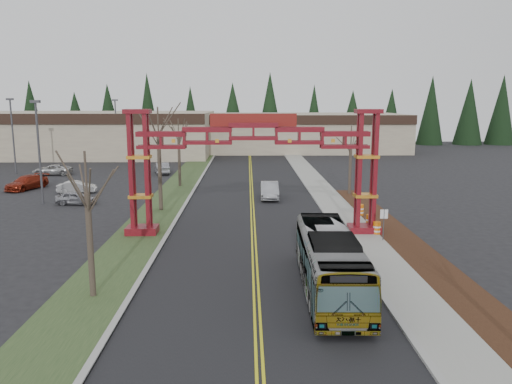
{
  "coord_description": "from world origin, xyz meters",
  "views": [
    {
      "loc": [
        -0.42,
        -16.86,
        9.47
      ],
      "look_at": [
        0.12,
        14.21,
        3.77
      ],
      "focal_mm": 35.0,
      "sensor_mm": 36.0,
      "label": 1
    }
  ],
  "objects_px": {
    "gateway_arch": "(253,151)",
    "bare_tree_median_near": "(87,193)",
    "barrel_mid": "(370,222)",
    "barrel_north": "(360,210)",
    "light_pole_mid": "(13,130)",
    "street_sign": "(384,219)",
    "parked_car_near_b": "(77,187)",
    "parked_car_far_a": "(162,168)",
    "transit_bus": "(330,262)",
    "parked_car_near_a": "(76,198)",
    "parked_car_mid_a": "(27,183)",
    "retail_building_west": "(80,134)",
    "bare_tree_median_mid": "(158,134)",
    "silver_sedan": "(270,190)",
    "bare_tree_right_far": "(351,146)",
    "retail_building_east": "(301,132)",
    "light_pole_near": "(39,145)",
    "light_pole_far": "(116,126)",
    "barrel_south": "(377,229)",
    "parked_car_far_b": "(52,170)",
    "bare_tree_median_far": "(179,138)"
  },
  "relations": [
    {
      "from": "gateway_arch",
      "to": "bare_tree_right_far",
      "type": "relative_size",
      "value": 2.6
    },
    {
      "from": "gateway_arch",
      "to": "bare_tree_median_near",
      "type": "bearing_deg",
      "value": -124.56
    },
    {
      "from": "parked_car_near_b",
      "to": "parked_car_far_a",
      "type": "height_order",
      "value": "parked_car_far_a"
    },
    {
      "from": "retail_building_east",
      "to": "parked_car_far_b",
      "type": "xyz_separation_m",
      "value": [
        -35.67,
        -32.5,
        -2.83
      ]
    },
    {
      "from": "light_pole_mid",
      "to": "bare_tree_median_far",
      "type": "bearing_deg",
      "value": -24.48
    },
    {
      "from": "retail_building_west",
      "to": "light_pole_mid",
      "type": "xyz_separation_m",
      "value": [
        -0.98,
        -23.11,
        1.9
      ]
    },
    {
      "from": "street_sign",
      "to": "bare_tree_median_near",
      "type": "bearing_deg",
      "value": -150.92
    },
    {
      "from": "parked_car_far_a",
      "to": "bare_tree_median_near",
      "type": "height_order",
      "value": "bare_tree_median_near"
    },
    {
      "from": "silver_sedan",
      "to": "bare_tree_median_near",
      "type": "xyz_separation_m",
      "value": [
        -9.74,
        -24.83,
        4.36
      ]
    },
    {
      "from": "retail_building_east",
      "to": "bare_tree_right_far",
      "type": "height_order",
      "value": "bare_tree_right_far"
    },
    {
      "from": "retail_building_west",
      "to": "light_pole_near",
      "type": "height_order",
      "value": "light_pole_near"
    },
    {
      "from": "gateway_arch",
      "to": "parked_car_near_a",
      "type": "xyz_separation_m",
      "value": [
        -16.28,
        10.58,
        -5.36
      ]
    },
    {
      "from": "silver_sedan",
      "to": "transit_bus",
      "type": "bearing_deg",
      "value": -84.59
    },
    {
      "from": "barrel_mid",
      "to": "barrel_north",
      "type": "distance_m",
      "value": 4.07
    },
    {
      "from": "gateway_arch",
      "to": "retail_building_east",
      "type": "xyz_separation_m",
      "value": [
        10.0,
        61.95,
        -2.47
      ]
    },
    {
      "from": "parked_car_mid_a",
      "to": "light_pole_mid",
      "type": "height_order",
      "value": "light_pole_mid"
    },
    {
      "from": "transit_bus",
      "to": "street_sign",
      "type": "bearing_deg",
      "value": 61.57
    },
    {
      "from": "bare_tree_right_far",
      "to": "light_pole_mid",
      "type": "distance_m",
      "value": 43.9
    },
    {
      "from": "retail_building_east",
      "to": "parked_car_near_a",
      "type": "bearing_deg",
      "value": -117.09
    },
    {
      "from": "transit_bus",
      "to": "light_pole_far",
      "type": "bearing_deg",
      "value": 115.73
    },
    {
      "from": "light_pole_near",
      "to": "bare_tree_median_mid",
      "type": "bearing_deg",
      "value": -14.45
    },
    {
      "from": "barrel_mid",
      "to": "street_sign",
      "type": "bearing_deg",
      "value": -89.4
    },
    {
      "from": "parked_car_mid_a",
      "to": "street_sign",
      "type": "bearing_deg",
      "value": -12.94
    },
    {
      "from": "retail_building_west",
      "to": "parked_car_near_b",
      "type": "xyz_separation_m",
      "value": [
        11.83,
        -37.49,
        -3.12
      ]
    },
    {
      "from": "barrel_south",
      "to": "barrel_mid",
      "type": "relative_size",
      "value": 0.95
    },
    {
      "from": "transit_bus",
      "to": "parked_car_near_a",
      "type": "bearing_deg",
      "value": 134.23
    },
    {
      "from": "retail_building_east",
      "to": "parked_car_near_a",
      "type": "xyz_separation_m",
      "value": [
        -26.28,
        -51.37,
        -2.89
      ]
    },
    {
      "from": "silver_sedan",
      "to": "bare_tree_median_near",
      "type": "bearing_deg",
      "value": -110.56
    },
    {
      "from": "retail_building_east",
      "to": "light_pole_near",
      "type": "relative_size",
      "value": 3.99
    },
    {
      "from": "silver_sedan",
      "to": "bare_tree_right_far",
      "type": "height_order",
      "value": "bare_tree_right_far"
    },
    {
      "from": "retail_building_east",
      "to": "bare_tree_median_near",
      "type": "relative_size",
      "value": 5.3
    },
    {
      "from": "transit_bus",
      "to": "bare_tree_median_near",
      "type": "xyz_separation_m",
      "value": [
        -11.68,
        -0.51,
        3.63
      ]
    },
    {
      "from": "retail_building_east",
      "to": "barrel_north",
      "type": "distance_m",
      "value": 56.68
    },
    {
      "from": "bare_tree_median_mid",
      "to": "light_pole_mid",
      "type": "height_order",
      "value": "light_pole_mid"
    },
    {
      "from": "retail_building_west",
      "to": "barrel_south",
      "type": "bearing_deg",
      "value": -54.63
    },
    {
      "from": "parked_car_near_a",
      "to": "street_sign",
      "type": "bearing_deg",
      "value": -111.88
    },
    {
      "from": "retail_building_east",
      "to": "transit_bus",
      "type": "xyz_separation_m",
      "value": [
        -6.32,
        -73.06,
        -1.97
      ]
    },
    {
      "from": "retail_building_west",
      "to": "parked_car_far_b",
      "type": "relative_size",
      "value": 9.43
    },
    {
      "from": "bare_tree_median_near",
      "to": "street_sign",
      "type": "xyz_separation_m",
      "value": [
        16.78,
        9.33,
        -3.55
      ]
    },
    {
      "from": "light_pole_mid",
      "to": "street_sign",
      "type": "relative_size",
      "value": 4.33
    },
    {
      "from": "parked_car_near_b",
      "to": "retail_building_west",
      "type": "bearing_deg",
      "value": 10.51
    },
    {
      "from": "light_pole_mid",
      "to": "light_pole_far",
      "type": "bearing_deg",
      "value": 51.89
    },
    {
      "from": "parked_car_far_a",
      "to": "retail_building_west",
      "type": "bearing_deg",
      "value": -67.29
    },
    {
      "from": "parked_car_near_b",
      "to": "light_pole_mid",
      "type": "bearing_deg",
      "value": 34.7
    },
    {
      "from": "parked_car_near_a",
      "to": "street_sign",
      "type": "height_order",
      "value": "street_sign"
    },
    {
      "from": "silver_sedan",
      "to": "light_pole_mid",
      "type": "height_order",
      "value": "light_pole_mid"
    },
    {
      "from": "barrel_mid",
      "to": "barrel_south",
      "type": "bearing_deg",
      "value": -89.37
    },
    {
      "from": "retail_building_east",
      "to": "light_pole_far",
      "type": "xyz_separation_m",
      "value": [
        -30.88,
        -18.23,
        2.09
      ]
    },
    {
      "from": "bare_tree_median_mid",
      "to": "barrel_south",
      "type": "xyz_separation_m",
      "value": [
        16.76,
        -8.56,
        -6.14
      ]
    },
    {
      "from": "parked_car_mid_a",
      "to": "barrel_north",
      "type": "xyz_separation_m",
      "value": [
        33.28,
        -13.4,
        -0.24
      ]
    }
  ]
}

